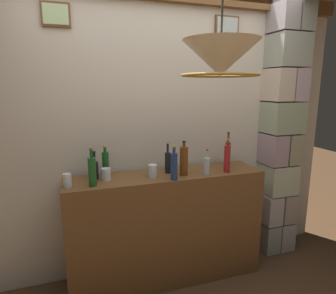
{
  "coord_description": "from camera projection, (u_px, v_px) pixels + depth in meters",
  "views": [
    {
      "loc": [
        -0.74,
        -1.47,
        1.75
      ],
      "look_at": [
        0.0,
        0.76,
        1.25
      ],
      "focal_mm": 30.89,
      "sensor_mm": 36.0,
      "label": 1
    }
  ],
  "objects": [
    {
      "name": "liquor_bottle_whiskey",
      "position": [
        184.0,
        161.0,
        2.46
      ],
      "size": [
        0.07,
        0.07,
        0.3
      ],
      "color": "brown",
      "rests_on": "bar_shelf_unit"
    },
    {
      "name": "panelled_rear_partition",
      "position": [
        157.0,
        126.0,
        2.69
      ],
      "size": [
        3.7,
        0.15,
        2.61
      ],
      "color": "beige",
      "rests_on": "ground"
    },
    {
      "name": "liquor_bottle_scotch",
      "position": [
        174.0,
        166.0,
        2.33
      ],
      "size": [
        0.06,
        0.06,
        0.28
      ],
      "color": "navy",
      "rests_on": "bar_shelf_unit"
    },
    {
      "name": "stone_pillar",
      "position": [
        279.0,
        132.0,
        2.96
      ],
      "size": [
        0.36,
        0.35,
        2.55
      ],
      "color": "gray",
      "rests_on": "ground"
    },
    {
      "name": "glass_tumbler_shot",
      "position": [
        67.0,
        180.0,
        2.17
      ],
      "size": [
        0.06,
        0.06,
        0.1
      ],
      "color": "silver",
      "rests_on": "bar_shelf_unit"
    },
    {
      "name": "liquor_bottle_vermouth",
      "position": [
        227.0,
        158.0,
        2.54
      ],
      "size": [
        0.05,
        0.05,
        0.3
      ],
      "color": "maroon",
      "rests_on": "bar_shelf_unit"
    },
    {
      "name": "liquor_bottle_tequila",
      "position": [
        228.0,
        154.0,
        2.71
      ],
      "size": [
        0.05,
        0.05,
        0.33
      ],
      "color": "brown",
      "rests_on": "bar_shelf_unit"
    },
    {
      "name": "liquor_bottle_amaro",
      "position": [
        168.0,
        162.0,
        2.52
      ],
      "size": [
        0.05,
        0.05,
        0.27
      ],
      "color": "black",
      "rests_on": "bar_shelf_unit"
    },
    {
      "name": "liquor_bottle_rye",
      "position": [
        94.0,
        169.0,
        2.36
      ],
      "size": [
        0.06,
        0.06,
        0.23
      ],
      "color": "black",
      "rests_on": "bar_shelf_unit"
    },
    {
      "name": "liquor_bottle_brandy",
      "position": [
        92.0,
        171.0,
        2.18
      ],
      "size": [
        0.06,
        0.06,
        0.3
      ],
      "color": "#1B5523",
      "rests_on": "bar_shelf_unit"
    },
    {
      "name": "pendant_lamp",
      "position": [
        221.0,
        59.0,
        1.64
      ],
      "size": [
        0.45,
        0.45,
        0.57
      ],
      "color": "#EFE5C6"
    },
    {
      "name": "liquor_bottle_sherry",
      "position": [
        106.0,
        164.0,
        2.42
      ],
      "size": [
        0.06,
        0.06,
        0.26
      ],
      "color": "#165120",
      "rests_on": "bar_shelf_unit"
    },
    {
      "name": "glass_tumbler_rocks",
      "position": [
        106.0,
        174.0,
        2.33
      ],
      "size": [
        0.07,
        0.07,
        0.1
      ],
      "color": "silver",
      "rests_on": "bar_shelf_unit"
    },
    {
      "name": "bar_shelf_unit",
      "position": [
        166.0,
        227.0,
        2.61
      ],
      "size": [
        1.72,
        0.41,
        1.0
      ],
      "primitive_type": "cube",
      "color": "brown",
      "rests_on": "ground"
    },
    {
      "name": "glass_tumbler_highball",
      "position": [
        153.0,
        171.0,
        2.4
      ],
      "size": [
        0.07,
        0.07,
        0.11
      ],
      "color": "silver",
      "rests_on": "bar_shelf_unit"
    },
    {
      "name": "liquor_bottle_bourbon",
      "position": [
        207.0,
        166.0,
        2.47
      ],
      "size": [
        0.06,
        0.06,
        0.22
      ],
      "color": "#A6B9C0",
      "rests_on": "bar_shelf_unit"
    }
  ]
}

